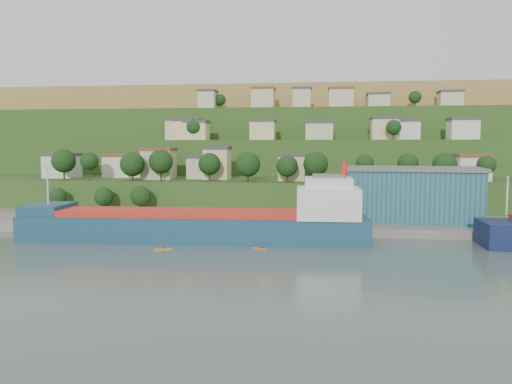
# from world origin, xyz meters

# --- Properties ---
(ground) EXTENTS (500.00, 500.00, 0.00)m
(ground) POSITION_xyz_m (0.00, 0.00, 0.00)
(ground) COLOR #475750
(ground) RESTS_ON ground
(quay) EXTENTS (220.00, 26.00, 4.00)m
(quay) POSITION_xyz_m (20.00, 28.00, 0.00)
(quay) COLOR slate
(quay) RESTS_ON ground
(pebble_beach) EXTENTS (40.00, 18.00, 2.40)m
(pebble_beach) POSITION_xyz_m (-55.00, 22.00, 0.00)
(pebble_beach) COLOR slate
(pebble_beach) RESTS_ON ground
(hillside) EXTENTS (360.00, 211.03, 96.00)m
(hillside) POSITION_xyz_m (-0.01, 168.72, 0.07)
(hillside) COLOR #284719
(hillside) RESTS_ON ground
(cargo_ship_near) EXTENTS (72.96, 13.84, 18.67)m
(cargo_ship_near) POSITION_xyz_m (-12.89, 7.99, 2.98)
(cargo_ship_near) COLOR #164252
(cargo_ship_near) RESTS_ON ground
(warehouse) EXTENTS (33.06, 22.59, 12.80)m
(warehouse) POSITION_xyz_m (33.51, 30.30, 8.43)
(warehouse) COLOR #1E4D5C
(warehouse) RESTS_ON quay
(caravan) EXTENTS (5.84, 3.31, 2.57)m
(caravan) POSITION_xyz_m (-49.88, 19.33, 2.48)
(caravan) COLOR white
(caravan) RESTS_ON pebble_beach
(dinghy) EXTENTS (4.14, 1.77, 0.81)m
(dinghy) POSITION_xyz_m (-40.81, 18.19, 1.61)
(dinghy) COLOR silver
(dinghy) RESTS_ON pebble_beach
(kayak_orange) EXTENTS (2.89, 1.58, 0.73)m
(kayak_orange) POSITION_xyz_m (-0.18, 0.44, 0.22)
(kayak_orange) COLOR orange
(kayak_orange) RESTS_ON ground
(kayak_yellow) EXTENTS (3.44, 1.80, 0.86)m
(kayak_yellow) POSITION_xyz_m (-18.67, -2.28, 0.25)
(kayak_yellow) COLOR #BF8416
(kayak_yellow) RESTS_ON ground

